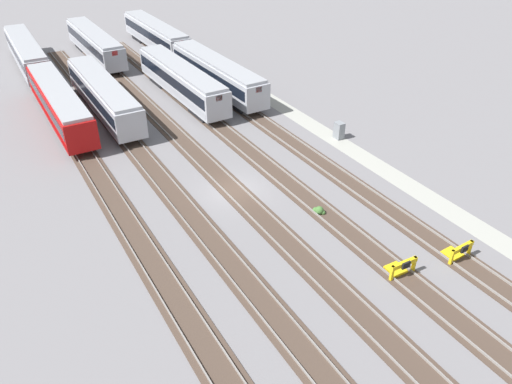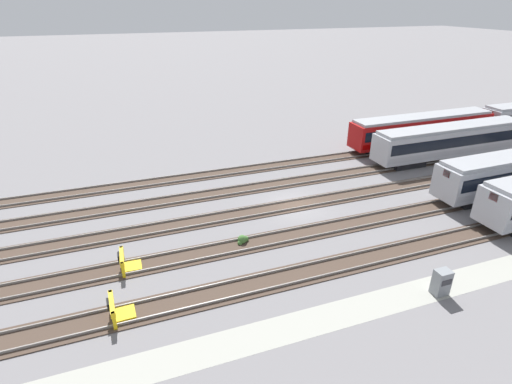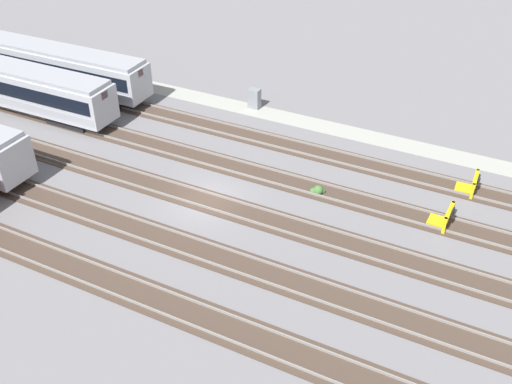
{
  "view_description": "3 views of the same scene",
  "coord_description": "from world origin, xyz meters",
  "px_view_note": "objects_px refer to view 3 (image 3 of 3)",
  "views": [
    {
      "loc": [
        -29.59,
        15.31,
        21.01
      ],
      "look_at": [
        -3.51,
        0.0,
        1.8
      ],
      "focal_mm": 35.0,
      "sensor_mm": 36.0,
      "label": 1
    },
    {
      "loc": [
        -13.17,
        -26.71,
        15.53
      ],
      "look_at": [
        -3.51,
        0.0,
        1.8
      ],
      "focal_mm": 28.0,
      "sensor_mm": 36.0,
      "label": 2
    },
    {
      "loc": [
        -16.61,
        25.92,
        21.89
      ],
      "look_at": [
        -3.51,
        0.0,
        1.8
      ],
      "focal_mm": 42.0,
      "sensor_mm": 36.0,
      "label": 3
    }
  ],
  "objects_px": {
    "subway_car_front_row_rightmost": "(53,66)",
    "weed_clump": "(318,191)",
    "bumper_stop_nearest_track": "(470,184)",
    "bumper_stop_near_inner_track": "(444,217)",
    "electrical_cabinet": "(254,99)",
    "subway_car_front_row_right_inner": "(14,85)"
  },
  "relations": [
    {
      "from": "subway_car_front_row_rightmost",
      "to": "weed_clump",
      "type": "relative_size",
      "value": 19.63
    },
    {
      "from": "weed_clump",
      "to": "bumper_stop_nearest_track",
      "type": "bearing_deg",
      "value": -151.34
    },
    {
      "from": "subway_car_front_row_rightmost",
      "to": "bumper_stop_nearest_track",
      "type": "distance_m",
      "value": 34.58
    },
    {
      "from": "bumper_stop_nearest_track",
      "to": "subway_car_front_row_rightmost",
      "type": "bearing_deg",
      "value": -0.04
    },
    {
      "from": "subway_car_front_row_rightmost",
      "to": "bumper_stop_nearest_track",
      "type": "relative_size",
      "value": 8.99
    },
    {
      "from": "bumper_stop_nearest_track",
      "to": "bumper_stop_near_inner_track",
      "type": "bearing_deg",
      "value": 80.29
    },
    {
      "from": "bumper_stop_near_inner_track",
      "to": "electrical_cabinet",
      "type": "relative_size",
      "value": 1.25
    },
    {
      "from": "electrical_cabinet",
      "to": "weed_clump",
      "type": "relative_size",
      "value": 1.74
    },
    {
      "from": "subway_car_front_row_rightmost",
      "to": "bumper_stop_near_inner_track",
      "type": "distance_m",
      "value": 34.12
    },
    {
      "from": "subway_car_front_row_right_inner",
      "to": "weed_clump",
      "type": "xyz_separation_m",
      "value": [
        -25.95,
        0.39,
        -1.8
      ]
    },
    {
      "from": "electrical_cabinet",
      "to": "subway_car_front_row_right_inner",
      "type": "bearing_deg",
      "value": 27.24
    },
    {
      "from": "bumper_stop_near_inner_track",
      "to": "subway_car_front_row_rightmost",
      "type": "bearing_deg",
      "value": -7.29
    },
    {
      "from": "weed_clump",
      "to": "subway_car_front_row_rightmost",
      "type": "bearing_deg",
      "value": -10.3
    },
    {
      "from": "bumper_stop_nearest_track",
      "to": "bumper_stop_near_inner_track",
      "type": "height_order",
      "value": "same"
    },
    {
      "from": "electrical_cabinet",
      "to": "weed_clump",
      "type": "distance_m",
      "value": 12.87
    },
    {
      "from": "subway_car_front_row_right_inner",
      "to": "subway_car_front_row_rightmost",
      "type": "bearing_deg",
      "value": -90.0
    },
    {
      "from": "bumper_stop_nearest_track",
      "to": "weed_clump",
      "type": "distance_m",
      "value": 9.8
    },
    {
      "from": "bumper_stop_near_inner_track",
      "to": "bumper_stop_nearest_track",
      "type": "bearing_deg",
      "value": -99.71
    },
    {
      "from": "bumper_stop_nearest_track",
      "to": "bumper_stop_near_inner_track",
      "type": "relative_size",
      "value": 1.0
    },
    {
      "from": "bumper_stop_nearest_track",
      "to": "electrical_cabinet",
      "type": "distance_m",
      "value": 18.26
    },
    {
      "from": "subway_car_front_row_right_inner",
      "to": "bumper_stop_near_inner_track",
      "type": "relative_size",
      "value": 8.99
    },
    {
      "from": "weed_clump",
      "to": "subway_car_front_row_right_inner",
      "type": "bearing_deg",
      "value": -0.87
    }
  ]
}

